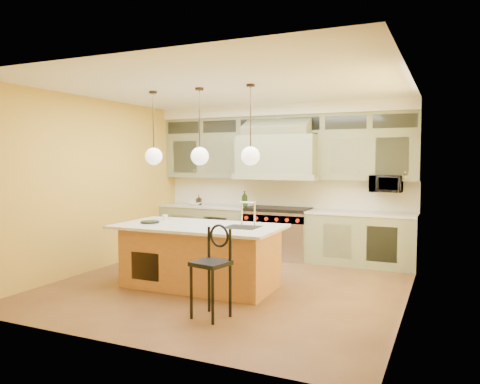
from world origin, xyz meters
The scene contains 18 objects.
floor centered at (0.00, 0.00, 0.00)m, with size 5.00×5.00×0.00m, color #55341D.
ceiling centered at (0.00, 0.00, 2.90)m, with size 5.00×5.00×0.00m, color white.
wall_back centered at (0.00, 2.50, 1.45)m, with size 5.00×5.00×0.00m, color gold.
wall_front centered at (0.00, -2.50, 1.45)m, with size 5.00×5.00×0.00m, color gold.
wall_left centered at (-2.50, 0.00, 1.45)m, with size 5.00×5.00×0.00m, color gold.
wall_right centered at (2.50, 0.00, 1.45)m, with size 5.00×5.00×0.00m, color gold.
back_cabinetry centered at (0.00, 2.23, 1.43)m, with size 5.00×0.77×2.90m.
range centered at (0.00, 2.14, 0.49)m, with size 1.20×0.74×0.96m.
kitchen_island centered at (-0.34, -0.25, 0.47)m, with size 2.43×1.32×1.35m.
counter_stool centered at (0.44, -1.37, 0.62)m, with size 0.45×0.45×1.10m.
microwave centered at (1.95, 2.25, 1.45)m, with size 0.54×0.37×0.30m, color black.
oil_bottle_a centered at (-0.70, 2.15, 1.10)m, with size 0.12×0.12×0.32m, color #1B3213.
oil_bottle_b centered at (-1.73, 2.15, 1.04)m, with size 0.09×0.09×0.20m, color black.
fruit_bowl centered at (-1.78, 2.06, 0.97)m, with size 0.26×0.26×0.06m, color white.
cup centered at (-1.11, -0.01, 0.96)m, with size 0.09×0.09×0.08m, color silver.
pendant_left centered at (-1.15, -0.25, 1.95)m, with size 0.26×0.26×1.11m.
pendant_center centered at (-0.35, -0.25, 1.95)m, with size 0.26×0.26×1.11m.
pendant_right centered at (0.45, -0.25, 1.95)m, with size 0.26×0.26×1.11m.
Camera 1 is at (2.99, -6.19, 1.87)m, focal length 35.00 mm.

